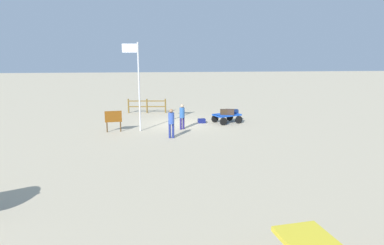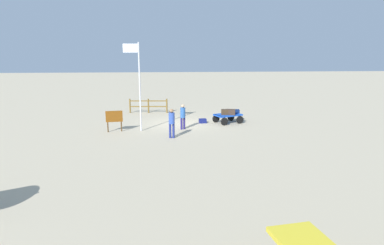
% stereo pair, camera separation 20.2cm
% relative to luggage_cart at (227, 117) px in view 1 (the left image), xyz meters
% --- Properties ---
extents(ground_plane, '(120.00, 120.00, 0.00)m').
position_rel_luggage_cart_xyz_m(ground_plane, '(3.55, 0.01, -0.47)').
color(ground_plane, '#BAAB8D').
extents(luggage_cart, '(2.20, 1.88, 0.65)m').
position_rel_luggage_cart_xyz_m(luggage_cart, '(0.00, 0.00, 0.00)').
color(luggage_cart, blue).
rests_on(luggage_cart, ground).
extents(suitcase_maroon, '(0.59, 0.45, 0.37)m').
position_rel_luggage_cart_xyz_m(suitcase_maroon, '(0.22, 0.15, 0.37)').
color(suitcase_maroon, '#3B2B1B').
rests_on(suitcase_maroon, luggage_cart).
extents(suitcase_tan, '(0.55, 0.38, 0.25)m').
position_rel_luggage_cart_xyz_m(suitcase_tan, '(-0.66, -0.42, 0.31)').
color(suitcase_tan, navy).
rests_on(suitcase_tan, luggage_cart).
extents(suitcase_navy, '(0.68, 0.49, 0.40)m').
position_rel_luggage_cart_xyz_m(suitcase_navy, '(-0.17, 0.25, 0.38)').
color(suitcase_navy, '#382A21').
rests_on(suitcase_navy, luggage_cart).
extents(suitcase_dark, '(0.55, 0.43, 0.30)m').
position_rel_luggage_cart_xyz_m(suitcase_dark, '(1.80, -0.16, -0.32)').
color(suitcase_dark, navy).
rests_on(suitcase_dark, ground).
extents(worker_lead, '(0.37, 0.37, 1.77)m').
position_rel_luggage_cart_xyz_m(worker_lead, '(4.12, 3.97, 0.58)').
color(worker_lead, navy).
rests_on(worker_lead, ground).
extents(worker_trailing, '(0.44, 0.44, 1.68)m').
position_rel_luggage_cart_xyz_m(worker_trailing, '(3.34, 1.73, 0.50)').
color(worker_trailing, navy).
rests_on(worker_trailing, ground).
extents(flagpole, '(1.02, 0.14, 5.65)m').
position_rel_luggage_cart_xyz_m(flagpole, '(6.19, 1.94, 2.87)').
color(flagpole, silver).
rests_on(flagpole, ground).
extents(signboard, '(1.06, 0.20, 1.36)m').
position_rel_luggage_cart_xyz_m(signboard, '(7.76, 2.06, 0.43)').
color(signboard, '#4C3319').
rests_on(signboard, ground).
extents(wooden_fence, '(3.21, 0.36, 1.19)m').
position_rel_luggage_cart_xyz_m(wooden_fence, '(5.89, -4.58, 0.20)').
color(wooden_fence, brown).
rests_on(wooden_fence, ground).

